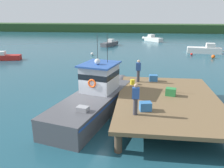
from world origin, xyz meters
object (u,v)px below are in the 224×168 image
main_fishing_boat (96,96)px  mooring_buoy_inshore (92,54)px  crate_stack_near_edge (171,92)px  deckhand_by_the_boat (138,70)px  mooring_buoy_outer (213,57)px  moored_boat_near_channel (207,50)px  mooring_buoy_channel_marker (95,63)px  moored_boat_mid_harbor (110,44)px  moored_boat_far_right (4,57)px  deckhand_further_back (136,98)px  crate_single_far (145,106)px  crate_stack_mid_dock (153,78)px  moored_boat_outer_mooring (152,39)px  bait_bucket (132,82)px  mooring_buoy_spare_mooring (192,54)px

main_fishing_boat → mooring_buoy_inshore: 20.02m
crate_stack_near_edge → deckhand_by_the_boat: (-2.03, 2.73, 0.62)m
deckhand_by_the_boat → mooring_buoy_outer: 19.33m
main_fishing_boat → moored_boat_near_channel: 26.65m
deckhand_by_the_boat → mooring_buoy_channel_marker: 11.86m
moored_boat_mid_harbor → moored_boat_far_right: moored_boat_mid_harbor is taller
deckhand_by_the_boat → deckhand_further_back: bearing=-90.5°
mooring_buoy_channel_marker → mooring_buoy_inshore: bearing=104.2°
moored_boat_far_right → crate_single_far: bearing=-43.3°
main_fishing_boat → deckhand_further_back: 3.99m
mooring_buoy_outer → mooring_buoy_inshore: bearing=179.2°
main_fishing_boat → crate_stack_mid_dock: main_fishing_boat is taller
moored_boat_outer_mooring → mooring_buoy_inshore: bearing=-117.0°
bait_bucket → deckhand_by_the_boat: bearing=61.2°
crate_stack_near_edge → moored_boat_near_channel: bearing=70.6°
deckhand_further_back → mooring_buoy_channel_marker: bearing=108.0°
deckhand_further_back → mooring_buoy_outer: 24.44m
crate_single_far → mooring_buoy_channel_marker: (-5.77, 15.63, -1.19)m
moored_boat_mid_harbor → mooring_buoy_outer: size_ratio=9.63×
crate_single_far → mooring_buoy_outer: bearing=66.1°
deckhand_further_back → mooring_buoy_channel_marker: size_ratio=3.44×
crate_single_far → mooring_buoy_inshore: crate_single_far is taller
crate_single_far → moored_boat_far_right: (-18.22, 17.17, -1.04)m
bait_bucket → crate_stack_mid_dock: bearing=34.1°
crate_stack_mid_dock → bait_bucket: size_ratio=1.76×
bait_bucket → moored_boat_outer_mooring: size_ratio=0.07×
crate_stack_near_edge → mooring_buoy_inshore: crate_stack_near_edge is taller
deckhand_by_the_boat → moored_boat_outer_mooring: bearing=85.8°
main_fishing_boat → crate_stack_near_edge: (4.64, 0.16, 0.43)m
bait_bucket → moored_boat_mid_harbor: bait_bucket is taller
crate_stack_mid_dock → main_fishing_boat: bearing=-139.2°
moored_boat_outer_mooring → mooring_buoy_spare_mooring: moored_boat_outer_mooring is taller
moored_boat_far_right → mooring_buoy_channel_marker: 12.54m
deckhand_by_the_boat → moored_boat_outer_mooring: (2.57, 35.17, -1.58)m
moored_boat_far_right → mooring_buoy_spare_mooring: size_ratio=13.09×
moored_boat_far_right → moored_boat_outer_mooring: size_ratio=0.94×
moored_boat_far_right → mooring_buoy_channel_marker: moored_boat_far_right is taller
bait_bucket → mooring_buoy_outer: 20.07m
bait_bucket → mooring_buoy_outer: bearing=58.7°
crate_stack_mid_dock → moored_boat_outer_mooring: size_ratio=0.12×
moored_boat_near_channel → mooring_buoy_inshore: size_ratio=14.35×
crate_single_far → mooring_buoy_spare_mooring: bearing=73.3°
deckhand_further_back → mooring_buoy_inshore: size_ratio=3.75×
crate_stack_near_edge → crate_single_far: size_ratio=1.00×
moored_boat_near_channel → moored_boat_mid_harbor: size_ratio=1.29×
crate_single_far → mooring_buoy_inshore: size_ratio=1.38×
moored_boat_near_channel → mooring_buoy_channel_marker: (-15.52, -10.03, -0.30)m
moored_boat_near_channel → moored_boat_far_right: bearing=-163.1°
deckhand_further_back → mooring_buoy_outer: (10.09, 22.19, -1.81)m
crate_single_far → moored_boat_near_channel: bearing=69.2°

